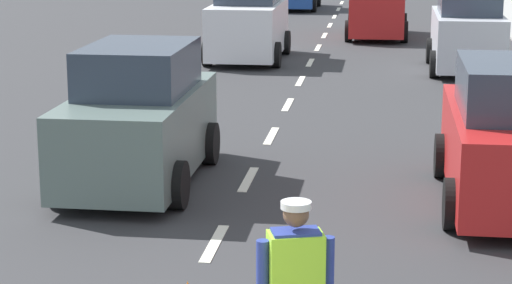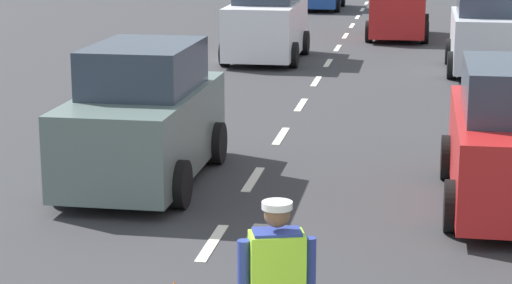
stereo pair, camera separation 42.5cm
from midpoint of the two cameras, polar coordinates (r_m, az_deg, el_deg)
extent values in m
plane|color=#333335|center=(26.99, 2.77, 4.73)|extent=(96.00, 96.00, 0.00)
cube|color=silver|center=(12.20, -3.43, -5.91)|extent=(0.14, 1.40, 0.01)
cube|color=silver|center=(15.02, -1.26, -2.19)|extent=(0.14, 1.40, 0.01)
cube|color=silver|center=(17.90, 0.22, 0.35)|extent=(0.14, 1.40, 0.01)
cube|color=silver|center=(20.81, 1.28, 2.19)|extent=(0.14, 1.40, 0.01)
cube|color=silver|center=(23.75, 2.09, 3.57)|extent=(0.14, 1.40, 0.01)
cube|color=silver|center=(26.70, 2.72, 4.64)|extent=(0.14, 1.40, 0.01)
cube|color=silver|center=(29.66, 3.22, 5.50)|extent=(0.14, 1.40, 0.01)
cube|color=silver|center=(32.63, 3.63, 6.21)|extent=(0.14, 1.40, 0.01)
cube|color=silver|center=(35.60, 3.98, 6.80)|extent=(0.14, 1.40, 0.01)
cube|color=silver|center=(38.57, 4.27, 7.29)|extent=(0.14, 1.40, 0.01)
cube|color=silver|center=(41.55, 4.52, 7.72)|extent=(0.14, 1.40, 0.01)
cube|color=silver|center=(44.54, 4.74, 8.08)|extent=(0.14, 1.40, 0.01)
cube|color=navy|center=(8.29, 0.83, -7.13)|extent=(0.45, 0.34, 0.60)
cube|color=#A5EA33|center=(8.28, 0.84, -7.01)|extent=(0.52, 0.40, 0.51)
cylinder|color=navy|center=(8.27, -1.10, -7.56)|extent=(0.11, 0.11, 0.55)
cylinder|color=navy|center=(8.36, 2.74, -7.35)|extent=(0.11, 0.11, 0.55)
sphere|color=brown|center=(8.15, 0.85, -4.23)|extent=(0.22, 0.22, 0.22)
cylinder|color=silver|center=(8.12, 0.85, -3.70)|extent=(0.26, 0.26, 0.06)
cube|color=silver|center=(27.06, -0.91, 6.63)|extent=(1.80, 4.02, 1.39)
cylinder|color=black|center=(25.78, 0.71, 5.10)|extent=(0.22, 0.68, 0.68)
cylinder|color=black|center=(26.06, -3.32, 5.17)|extent=(0.22, 0.68, 0.68)
cylinder|color=black|center=(28.23, 1.32, 5.81)|extent=(0.22, 0.68, 0.68)
cylinder|color=black|center=(28.49, -2.37, 5.87)|extent=(0.22, 0.68, 0.68)
cylinder|color=black|center=(15.31, 10.00, -0.79)|extent=(0.22, 0.68, 0.68)
cylinder|color=black|center=(12.82, 10.43, -3.58)|extent=(0.22, 0.68, 0.68)
cylinder|color=black|center=(40.34, 3.08, 8.05)|extent=(0.22, 0.68, 0.68)
cylinder|color=black|center=(40.52, 0.55, 8.09)|extent=(0.22, 0.68, 0.68)
cube|color=slate|center=(14.81, -7.66, 0.59)|extent=(1.67, 4.03, 1.21)
cube|color=#2D3847|center=(14.73, -7.67, 4.30)|extent=(1.47, 2.22, 0.70)
cylinder|color=black|center=(13.54, -5.48, -2.51)|extent=(0.22, 0.68, 0.68)
cylinder|color=black|center=(14.02, -12.32, -2.21)|extent=(0.22, 0.68, 0.68)
cylinder|color=black|center=(15.91, -3.46, -0.08)|extent=(0.22, 0.68, 0.68)
cylinder|color=black|center=(16.32, -9.37, 0.10)|extent=(0.22, 0.68, 0.68)
cube|color=silver|center=(25.72, 11.73, 5.91)|extent=(1.67, 3.90, 1.30)
cube|color=#2D3847|center=(25.52, 11.85, 8.11)|extent=(1.47, 2.15, 0.70)
cylinder|color=black|center=(26.94, 9.68, 5.27)|extent=(0.22, 0.68, 0.68)
cylinder|color=black|center=(27.05, 13.32, 5.13)|extent=(0.22, 0.68, 0.68)
cylinder|color=black|center=(24.54, 9.86, 4.49)|extent=(0.22, 0.68, 0.68)
cylinder|color=black|center=(24.67, 13.84, 4.34)|extent=(0.22, 0.68, 0.68)
cube|color=red|center=(32.25, 6.70, 7.57)|extent=(1.70, 4.01, 1.34)
cylinder|color=black|center=(33.56, 5.23, 6.95)|extent=(0.22, 0.68, 0.68)
cylinder|color=black|center=(33.53, 8.21, 6.87)|extent=(0.22, 0.68, 0.68)
cylinder|color=black|center=(31.09, 5.03, 6.46)|extent=(0.22, 0.68, 0.68)
cylinder|color=black|center=(31.07, 8.25, 6.37)|extent=(0.22, 0.68, 0.68)
camera|label=1|loc=(0.21, -90.96, -0.23)|focal=68.68mm
camera|label=2|loc=(0.21, 89.04, 0.23)|focal=68.68mm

